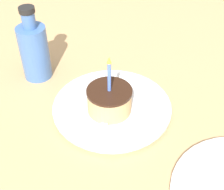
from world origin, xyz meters
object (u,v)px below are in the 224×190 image
at_px(bottle, 34,50).
at_px(fork, 104,122).
at_px(cake_slice, 109,100).
at_px(plate, 112,107).

bearing_deg(bottle, fork, 130.94).
height_order(fork, bottle, bottle).
xyz_separation_m(cake_slice, fork, (0.01, 0.04, -0.03)).
height_order(cake_slice, bottle, bottle).
height_order(plate, bottle, bottle).
height_order(plate, fork, fork).
distance_m(plate, bottle, 0.24).
bearing_deg(plate, cake_slice, 70.50).
bearing_deg(fork, bottle, -49.06).
bearing_deg(plate, bottle, -36.05).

